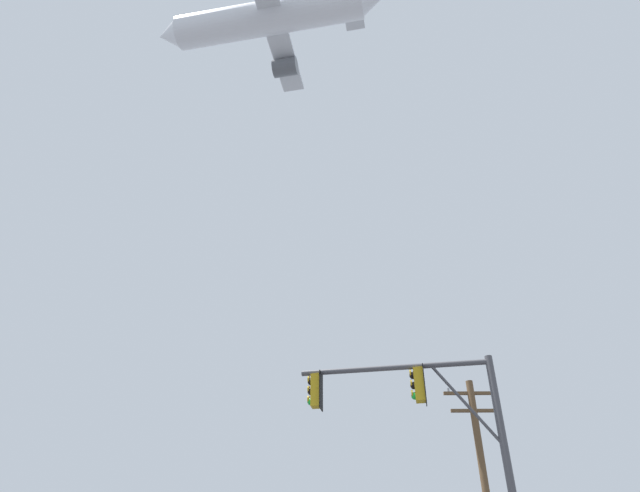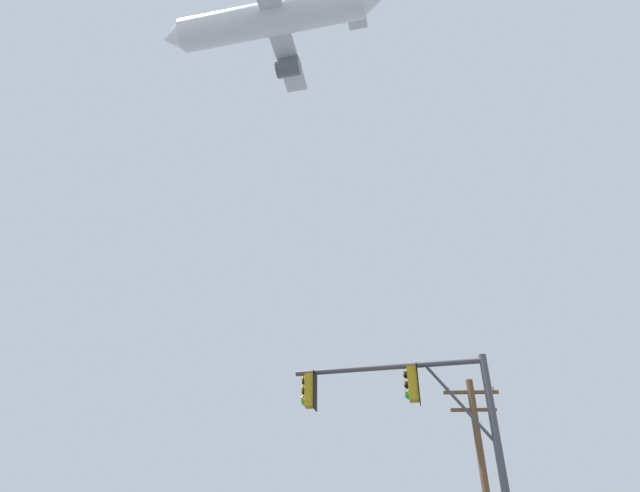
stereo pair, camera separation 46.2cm
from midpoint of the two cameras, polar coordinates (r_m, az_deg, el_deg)
The scene contains 3 objects.
signal_pole_near at distance 14.78m, azimuth 11.92°, elevation -17.95°, with size 5.19×1.11×6.61m.
utility_pole at distance 22.44m, azimuth 17.79°, elevation -23.08°, with size 2.20×0.28×8.48m.
airplane at distance 64.93m, azimuth -5.05°, elevation 22.91°, with size 25.92×20.02×7.06m.
Camera 2 is at (1.03, -6.31, 1.32)m, focal length 30.05 mm.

